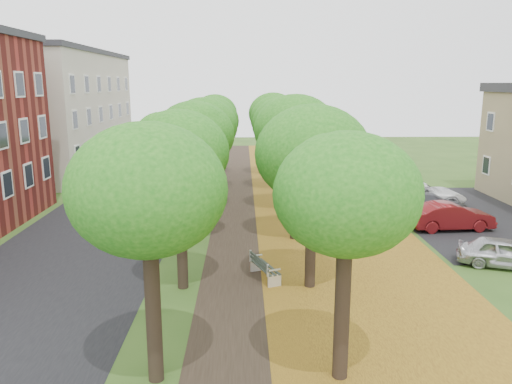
{
  "coord_description": "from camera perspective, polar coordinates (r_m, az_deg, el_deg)",
  "views": [
    {
      "loc": [
        0.09,
        -11.73,
        7.54
      ],
      "look_at": [
        0.7,
        11.42,
        2.5
      ],
      "focal_mm": 35.0,
      "sensor_mm": 36.0,
      "label": 1
    }
  ],
  "objects": [
    {
      "name": "car_silver",
      "position": [
        23.43,
        26.5,
        -6.22
      ],
      "size": [
        3.97,
        2.71,
        1.26
      ],
      "primitive_type": "imported",
      "rotation": [
        0.0,
        0.0,
        1.2
      ],
      "color": "#ACACB1",
      "rests_on": "ground"
    },
    {
      "name": "bench",
      "position": [
        19.8,
        0.89,
        -8.62
      ],
      "size": [
        1.2,
        2.0,
        0.91
      ],
      "rotation": [
        0.0,
        0.0,
        1.93
      ],
      "color": "#2B3630",
      "rests_on": "ground"
    },
    {
      "name": "street_asphalt",
      "position": [
        28.79,
        -16.77,
        -3.43
      ],
      "size": [
        8.0,
        70.0,
        0.01
      ],
      "primitive_type": "cube",
      "color": "black",
      "rests_on": "ground"
    },
    {
      "name": "ground",
      "position": [
        13.94,
        -1.75,
        -20.47
      ],
      "size": [
        120.0,
        120.0,
        0.0
      ],
      "primitive_type": "plane",
      "color": "#2D4C19",
      "rests_on": "ground"
    },
    {
      "name": "tree_row_west",
      "position": [
        26.94,
        -6.42,
        6.82
      ],
      "size": [
        3.95,
        33.95,
        6.72
      ],
      "color": "black",
      "rests_on": "ground"
    },
    {
      "name": "leaf_verge",
      "position": [
        28.2,
        8.59,
        -3.36
      ],
      "size": [
        7.5,
        70.0,
        0.01
      ],
      "primitive_type": "cube",
      "color": "#9C711C",
      "rests_on": "ground"
    },
    {
      "name": "footpath",
      "position": [
        27.77,
        -1.64,
        -3.47
      ],
      "size": [
        3.2,
        70.0,
        0.01
      ],
      "primitive_type": "cube",
      "color": "black",
      "rests_on": "ground"
    },
    {
      "name": "tree_row_east",
      "position": [
        26.96,
        3.87,
        6.87
      ],
      "size": [
        3.95,
        33.95,
        6.72
      ],
      "color": "black",
      "rests_on": "ground"
    },
    {
      "name": "car_red",
      "position": [
        28.16,
        21.36,
        -2.6
      ],
      "size": [
        4.47,
        1.85,
        1.44
      ],
      "primitive_type": "imported",
      "rotation": [
        0.0,
        0.0,
        1.65
      ],
      "color": "maroon",
      "rests_on": "ground"
    },
    {
      "name": "car_grey",
      "position": [
        30.97,
        19.17,
        -1.27
      ],
      "size": [
        4.73,
        2.67,
        1.29
      ],
      "primitive_type": "imported",
      "rotation": [
        0.0,
        0.0,
        1.37
      ],
      "color": "#333438",
      "rests_on": "ground"
    },
    {
      "name": "car_white",
      "position": [
        33.05,
        18.33,
        -0.21
      ],
      "size": [
        5.6,
        2.97,
        1.5
      ],
      "primitive_type": "imported",
      "rotation": [
        0.0,
        0.0,
        1.48
      ],
      "color": "silver",
      "rests_on": "ground"
    },
    {
      "name": "building_cream",
      "position": [
        47.94,
        -22.66,
        8.56
      ],
      "size": [
        10.3,
        20.3,
        10.4
      ],
      "color": "beige",
      "rests_on": "ground"
    },
    {
      "name": "parking_lot",
      "position": [
        31.71,
        23.59,
        -2.52
      ],
      "size": [
        9.0,
        16.0,
        0.01
      ],
      "primitive_type": "cube",
      "color": "black",
      "rests_on": "ground"
    }
  ]
}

